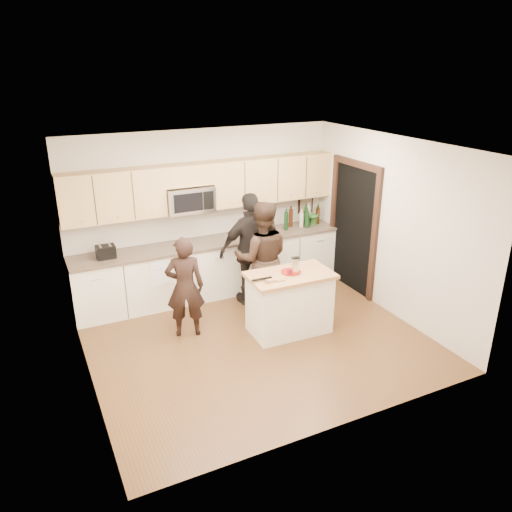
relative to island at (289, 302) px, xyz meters
name	(u,v)px	position (x,y,z in m)	size (l,w,h in m)	color
floor	(257,339)	(-0.54, -0.03, -0.45)	(4.50, 4.50, 0.00)	brown
room_shell	(257,223)	(-0.54, -0.03, 1.28)	(4.52, 4.02, 2.71)	beige
back_cabinetry	(212,267)	(-0.54, 1.66, 0.02)	(4.50, 0.66, 0.94)	white
upper_cabinetry	(208,184)	(-0.50, 1.80, 1.39)	(4.50, 0.33, 0.75)	tan
microwave	(189,199)	(-0.85, 1.77, 1.20)	(0.76, 0.41, 0.40)	silver
doorway	(353,223)	(1.69, 0.87, 0.70)	(0.06, 1.25, 2.20)	black
framed_picture	(306,203)	(1.41, 1.95, 0.83)	(0.30, 0.03, 0.38)	black
dish_towel	(158,262)	(-1.49, 1.47, 0.35)	(0.34, 0.60, 0.48)	white
island	(289,302)	(0.00, 0.00, 0.00)	(1.22, 0.73, 0.90)	white
red_plate	(291,272)	(0.03, 0.03, 0.45)	(0.28, 0.28, 0.02)	maroon
box_grater	(295,265)	(0.06, -0.02, 0.58)	(0.10, 0.07, 0.23)	silver
drink_glass	(289,272)	(-0.04, -0.04, 0.49)	(0.06, 0.06, 0.09)	maroon
cutting_board	(275,279)	(-0.30, -0.10, 0.46)	(0.24, 0.17, 0.02)	tan
tongs	(262,279)	(-0.47, -0.05, 0.48)	(0.29, 0.03, 0.02)	black
knife	(270,282)	(-0.40, -0.16, 0.47)	(0.19, 0.02, 0.01)	silver
toaster	(106,252)	(-2.22, 1.64, 0.58)	(0.28, 0.21, 0.19)	black
bottle_cluster	(303,216)	(1.20, 1.69, 0.67)	(0.75, 0.25, 0.39)	black
orchid	(315,213)	(1.45, 1.69, 0.70)	(0.23, 0.19, 0.42)	#346D2B
woman_left	(185,287)	(-1.37, 0.55, 0.29)	(0.54, 0.35, 1.48)	black
woman_center	(262,258)	(-0.08, 0.72, 0.43)	(0.86, 0.67, 1.77)	black
woman_right	(252,249)	(-0.08, 1.09, 0.45)	(1.07, 0.44, 1.82)	black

